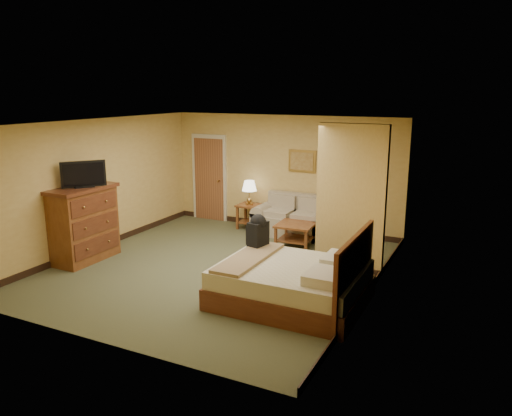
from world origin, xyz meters
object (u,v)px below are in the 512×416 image
Objects in this scene: loveseat at (294,222)px; coffee_table at (296,230)px; bed at (295,283)px; dresser at (83,223)px.

coffee_table is at bearing -65.92° from loveseat.
coffee_table is 2.82m from bed.
bed reaches higher than loveseat.
loveseat is 0.82× the size of bed.
coffee_table is at bearing 37.93° from dresser.
loveseat is at bearing 48.15° from dresser.
loveseat reaches higher than coffee_table.
coffee_table is 0.36× the size of bed.
bed is at bearing -67.98° from loveseat.
bed is at bearing -1.21° from dresser.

